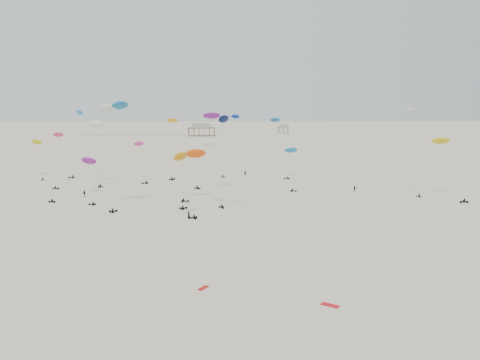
{
  "coord_description": "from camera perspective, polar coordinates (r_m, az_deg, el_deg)",
  "views": [
    {
      "loc": [
        -8.2,
        -18.28,
        24.23
      ],
      "look_at": [
        0.0,
        88.0,
        7.0
      ],
      "focal_mm": 35.0,
      "sensor_mm": 36.0,
      "label": 1
    }
  ],
  "objects": [
    {
      "name": "rig_11",
      "position": [
        147.79,
        -21.38,
        2.87
      ],
      "size": [
        3.53,
        7.79,
        16.27
      ],
      "rotation": [
        0.0,
        0.0,
        4.36
      ],
      "color": "black",
      "rests_on": "ground"
    },
    {
      "name": "rig_1",
      "position": [
        156.88,
        -8.23,
        4.38
      ],
      "size": [
        3.78,
        10.75,
        20.12
      ],
      "rotation": [
        0.0,
        0.0,
        5.58
      ],
      "color": "black",
      "rests_on": "ground"
    },
    {
      "name": "rig_5",
      "position": [
        114.29,
        -4.28,
        2.88
      ],
      "size": [
        10.0,
        10.62,
        16.88
      ],
      "rotation": [
        0.0,
        0.0,
        5.41
      ],
      "color": "black",
      "rests_on": "ground"
    },
    {
      "name": "pavilion_small",
      "position": [
        404.6,
        5.33,
        6.21
      ],
      "size": [
        9.0,
        7.0,
        8.0
      ],
      "color": "brown",
      "rests_on": "ground"
    },
    {
      "name": "rig_18",
      "position": [
        138.52,
        20.28,
        5.06
      ],
      "size": [
        4.0,
        14.94,
        24.35
      ],
      "rotation": [
        0.0,
        0.0,
        5.72
      ],
      "color": "black",
      "rests_on": "ground"
    },
    {
      "name": "rig_14",
      "position": [
        123.89,
        -5.62,
        2.53
      ],
      "size": [
        6.81,
        10.93,
        13.78
      ],
      "rotation": [
        0.0,
        0.0,
        4.66
      ],
      "color": "black",
      "rests_on": "ground"
    },
    {
      "name": "rig_7",
      "position": [
        134.66,
        5.15,
        4.03
      ],
      "size": [
        6.83,
        9.4,
        20.95
      ],
      "rotation": [
        0.0,
        0.0,
        4.49
      ],
      "color": "black",
      "rests_on": "ground"
    },
    {
      "name": "grounded_kite_a",
      "position": [
        60.07,
        10.92,
        -14.79
      ],
      "size": [
        2.3,
        2.04,
        0.08
      ],
      "primitive_type": "cube",
      "rotation": [
        0.0,
        0.0,
        -0.65
      ],
      "color": "red",
      "rests_on": "ground"
    },
    {
      "name": "ground_plane",
      "position": [
        219.77,
        -2.25,
        2.85
      ],
      "size": [
        900.0,
        900.0,
        0.0
      ],
      "primitive_type": "plane",
      "color": "beige"
    },
    {
      "name": "spectator_0",
      "position": [
        101.15,
        -6.26,
        -4.73
      ],
      "size": [
        0.87,
        0.78,
        1.97
      ],
      "primitive_type": "imported",
      "rotation": [
        0.0,
        0.0,
        2.64
      ],
      "color": "black",
      "rests_on": "ground"
    },
    {
      "name": "rig_0",
      "position": [
        112.5,
        -2.04,
        5.52
      ],
      "size": [
        3.83,
        8.39,
        21.91
      ],
      "rotation": [
        0.0,
        0.0,
        3.6
      ],
      "color": "black",
      "rests_on": "ground"
    },
    {
      "name": "rig_17",
      "position": [
        120.86,
        -14.73,
        7.7
      ],
      "size": [
        10.22,
        9.41,
        25.59
      ],
      "rotation": [
        0.0,
        0.0,
        1.37
      ],
      "color": "black",
      "rests_on": "ground"
    },
    {
      "name": "rig_2",
      "position": [
        155.01,
        -11.98,
        2.76
      ],
      "size": [
        6.45,
        16.11,
        17.21
      ],
      "rotation": [
        0.0,
        0.0,
        1.73
      ],
      "color": "black",
      "rests_on": "ground"
    },
    {
      "name": "rig_4",
      "position": [
        135.25,
        -18.46,
        1.67
      ],
      "size": [
        9.92,
        17.63,
        17.08
      ],
      "rotation": [
        0.0,
        0.0,
        4.13
      ],
      "color": "black",
      "rests_on": "ground"
    },
    {
      "name": "rig_16",
      "position": [
        119.18,
        -15.76,
        6.59
      ],
      "size": [
        6.65,
        16.56,
        25.79
      ],
      "rotation": [
        0.0,
        0.0,
        5.51
      ],
      "color": "black",
      "rests_on": "ground"
    },
    {
      "name": "rig_10",
      "position": [
        103.98,
        -6.98,
        1.56
      ],
      "size": [
        5.88,
        9.4,
        14.23
      ],
      "rotation": [
        0.0,
        0.0,
        1.39
      ],
      "color": "black",
      "rests_on": "ground"
    },
    {
      "name": "grounded_kite_b",
      "position": [
        64.23,
        -4.5,
        -13.01
      ],
      "size": [
        1.61,
        1.88,
        0.07
      ],
      "primitive_type": "cube",
      "rotation": [
        0.0,
        0.0,
        0.96
      ],
      "color": "#B40D0B",
      "rests_on": "ground"
    },
    {
      "name": "pavilion_main",
      "position": [
        368.82,
        -4.71,
        6.04
      ],
      "size": [
        21.0,
        13.0,
        9.8
      ],
      "color": "brown",
      "rests_on": "ground"
    },
    {
      "name": "rig_8",
      "position": [
        176.02,
        -23.47,
        3.76
      ],
      "size": [
        9.29,
        16.84,
        17.91
      ],
      "rotation": [
        0.0,
        0.0,
        0.35
      ],
      "color": "black",
      "rests_on": "ground"
    },
    {
      "name": "spectator_1",
      "position": [
        135.12,
        13.81,
        -1.42
      ],
      "size": [
        1.11,
        0.72,
        2.16
      ],
      "primitive_type": "imported",
      "rotation": [
        0.0,
        0.0,
        6.17
      ],
      "color": "black",
      "rests_on": "ground"
    },
    {
      "name": "rig_9",
      "position": [
        161.57,
        6.16,
        3.16
      ],
      "size": [
        6.35,
        11.29,
        12.04
      ],
      "rotation": [
        0.0,
        0.0,
        1.6
      ],
      "color": "black",
      "rests_on": "ground"
    },
    {
      "name": "spectator_2",
      "position": [
        130.82,
        -18.43,
        -1.97
      ],
      "size": [
        1.37,
        0.87,
        2.18
      ],
      "primitive_type": "imported",
      "rotation": [
        0.0,
        0.0,
        6.14
      ],
      "color": "black",
      "rests_on": "ground"
    },
    {
      "name": "rig_15",
      "position": [
        154.25,
        -17.04,
        5.59
      ],
      "size": [
        7.51,
        16.77,
        21.21
      ],
      "rotation": [
        0.0,
        0.0,
        0.4
      ],
      "color": "black",
      "rests_on": "ground"
    },
    {
      "name": "spectator_3",
      "position": [
        160.62,
        0.63,
        0.51
      ],
      "size": [
        0.84,
        0.58,
        2.31
      ],
      "primitive_type": "imported",
      "rotation": [
        0.0,
        0.0,
        3.14
      ],
      "color": "black",
      "rests_on": "ground"
    },
    {
      "name": "rig_3",
      "position": [
        159.38,
        -1.18,
        4.89
      ],
      "size": [
        7.18,
        8.87,
        21.12
      ],
      "rotation": [
        0.0,
        0.0,
        3.04
      ],
      "color": "black",
      "rests_on": "ground"
    },
    {
      "name": "rig_12",
      "position": [
        171.97,
        -19.18,
        5.99
      ],
      "size": [
        4.29,
        14.8,
        23.45
      ],
      "rotation": [
        0.0,
        0.0,
        1.7
      ],
      "color": "black",
      "rests_on": "ground"
    },
    {
      "name": "rig_13",
      "position": [
        138.16,
        23.73,
        3.11
      ],
      "size": [
        5.34,
        17.34,
        19.53
      ],
      "rotation": [
        0.0,
        0.0,
        1.83
      ],
      "color": "black",
      "rests_on": "ground"
    },
    {
      "name": "rig_6",
      "position": [
        136.84,
        -3.77,
        6.29
      ],
      "size": [
        8.13,
        5.91,
        22.33
      ],
      "rotation": [
        0.0,
        0.0,
        3.83
      ],
      "color": "black",
      "rests_on": "ground"
    },
    {
      "name": "pier_fence",
      "position": [
        372.92,
        -12.75,
        5.35
      ],
      "size": [
        80.2,
        0.2,
        1.5
      ],
      "color": "black",
      "rests_on": "ground"
    }
  ]
}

